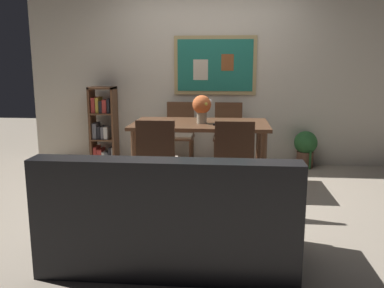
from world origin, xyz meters
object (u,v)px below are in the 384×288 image
(tv_remote, at_px, (217,124))
(flower_vase, at_px, (202,106))
(dining_table, at_px, (200,130))
(leather_couch, at_px, (170,222))
(bookshelf, at_px, (104,129))
(dining_chair_far_left, at_px, (180,129))
(dining_chair_near_left, at_px, (157,156))
(dining_chair_far_right, at_px, (228,130))
(potted_ivy, at_px, (306,147))
(dining_chair_near_right, at_px, (234,157))

(tv_remote, bearing_deg, flower_vase, 150.96)
(dining_table, distance_m, leather_couch, 2.02)
(bookshelf, relative_size, tv_remote, 6.93)
(leather_couch, xyz_separation_m, flower_vase, (0.10, 1.95, 0.65))
(dining_table, xyz_separation_m, dining_chair_far_left, (-0.34, 0.81, -0.13))
(dining_table, distance_m, dining_chair_near_left, 0.92)
(dining_table, height_order, leather_couch, leather_couch)
(dining_chair_far_right, xyz_separation_m, potted_ivy, (1.08, 0.13, -0.25))
(dining_chair_near_left, distance_m, flower_vase, 0.97)
(flower_vase, bearing_deg, dining_table, 113.94)
(dining_chair_near_right, height_order, flower_vase, flower_vase)
(dining_table, relative_size, dining_chair_far_right, 1.76)
(tv_remote, bearing_deg, potted_ivy, 42.14)
(dining_table, bearing_deg, dining_chair_near_right, -64.34)
(dining_table, xyz_separation_m, potted_ivy, (1.41, 0.94, -0.38))
(dining_chair_near_left, relative_size, dining_chair_near_right, 1.00)
(dining_table, relative_size, leather_couch, 0.89)
(dining_chair_far_right, bearing_deg, dining_chair_far_left, -179.22)
(dining_chair_far_left, distance_m, flower_vase, 1.02)
(bookshelf, bearing_deg, dining_chair_far_left, -2.92)
(dining_chair_far_right, distance_m, flower_vase, 1.01)
(dining_chair_far_right, relative_size, leather_couch, 0.51)
(dining_chair_far_right, bearing_deg, tv_remote, -97.34)
(dining_table, bearing_deg, potted_ivy, 33.76)
(dining_table, relative_size, dining_chair_near_left, 1.76)
(dining_chair_far_right, bearing_deg, potted_ivy, 6.82)
(dining_chair_near_right, bearing_deg, bookshelf, 137.66)
(bookshelf, bearing_deg, dining_chair_near_right, -42.34)
(dining_chair_far_right, height_order, bookshelf, bookshelf)
(dining_chair_near_left, distance_m, dining_chair_far_left, 1.63)
(dining_chair_near_left, relative_size, bookshelf, 0.81)
(dining_table, distance_m, dining_chair_far_right, 0.89)
(dining_table, height_order, dining_chair_far_right, dining_chair_far_right)
(dining_chair_near_left, xyz_separation_m, potted_ivy, (1.79, 1.77, -0.25))
(tv_remote, bearing_deg, bookshelf, 148.60)
(dining_chair_far_right, distance_m, potted_ivy, 1.12)
(tv_remote, bearing_deg, dining_table, 144.04)
(dining_chair_near_left, height_order, dining_chair_near_right, same)
(dining_chair_far_left, relative_size, flower_vase, 2.76)
(leather_couch, bearing_deg, dining_chair_near_left, 104.11)
(dining_chair_near_left, height_order, flower_vase, flower_vase)
(dining_chair_far_right, bearing_deg, dining_table, -111.98)
(dining_chair_near_left, bearing_deg, leather_couch, -75.89)
(flower_vase, bearing_deg, tv_remote, -29.04)
(leather_couch, distance_m, flower_vase, 2.05)
(tv_remote, bearing_deg, dining_chair_far_left, 119.93)
(leather_couch, distance_m, bookshelf, 3.17)
(dining_table, height_order, dining_chair_near_right, dining_chair_near_right)
(dining_chair_far_right, relative_size, flower_vase, 2.76)
(dining_chair_near_right, xyz_separation_m, leather_couch, (-0.48, -1.17, -0.23))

